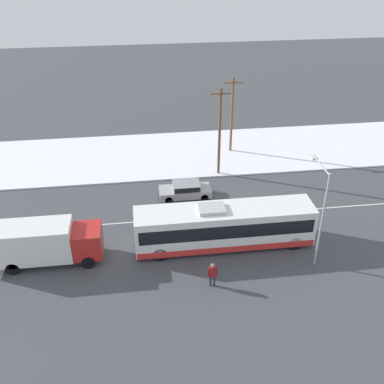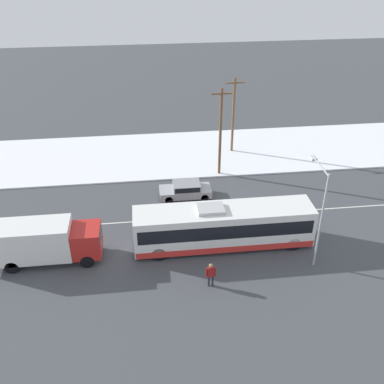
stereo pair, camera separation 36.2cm
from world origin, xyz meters
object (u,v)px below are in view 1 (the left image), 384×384
object	(u,v)px
utility_pole_roadside	(220,131)
streetlamp	(320,203)
city_bus	(224,226)
utility_pole_snowlot	(232,114)
pedestrian_at_stop	(213,272)
box_truck	(42,242)
sedan_car	(186,189)

from	to	relation	value
utility_pole_roadside	streetlamp	bearing A→B (deg)	-72.07
city_bus	utility_pole_roadside	distance (m)	10.85
utility_pole_snowlot	pedestrian_at_stop	bearing A→B (deg)	-104.99
box_truck	streetlamp	world-z (taller)	streetlamp
box_truck	city_bus	bearing A→B (deg)	1.33
sedan_car	streetlamp	size ratio (longest dim) A/B	0.62
pedestrian_at_stop	utility_pole_roadside	bearing A→B (deg)	78.15
box_truck	utility_pole_roadside	xyz separation A→B (m)	(13.73, 10.69, 2.58)
pedestrian_at_stop	box_truck	bearing A→B (deg)	160.59
utility_pole_roadside	utility_pole_snowlot	bearing A→B (deg)	65.71
box_truck	utility_pole_snowlot	bearing A→B (deg)	44.02
sedan_car	pedestrian_at_stop	bearing A→B (deg)	92.04
pedestrian_at_stop	utility_pole_roadside	world-z (taller)	utility_pole_roadside
pedestrian_at_stop	utility_pole_roadside	distance (m)	15.11
sedan_car	streetlamp	bearing A→B (deg)	129.84
box_truck	pedestrian_at_stop	size ratio (longest dim) A/B	4.27
city_bus	utility_pole_snowlot	xyz separation A→B (m)	(3.59, 14.97, 2.36)
sedan_car	utility_pole_roadside	bearing A→B (deg)	-133.21
pedestrian_at_stop	utility_pole_snowlot	distance (m)	19.90
pedestrian_at_stop	streetlamp	xyz separation A→B (m)	(7.12, 1.82, 3.36)
box_truck	utility_pole_snowlot	world-z (taller)	utility_pole_snowlot
city_bus	box_truck	xyz separation A→B (m)	(-12.19, -0.28, 0.06)
sedan_car	box_truck	bearing A→B (deg)	34.38
streetlamp	pedestrian_at_stop	bearing A→B (deg)	-165.68
pedestrian_at_stop	utility_pole_roadside	size ratio (longest dim) A/B	0.22
streetlamp	box_truck	bearing A→B (deg)	173.76
utility_pole_roadside	sedan_car	bearing A→B (deg)	-133.21
pedestrian_at_stop	utility_pole_snowlot	size ratio (longest dim) A/B	0.23
city_bus	streetlamp	size ratio (longest dim) A/B	1.80
utility_pole_snowlot	streetlamp	bearing A→B (deg)	-83.27
streetlamp	utility_pole_snowlot	xyz separation A→B (m)	(-2.03, 17.20, -0.49)
pedestrian_at_stop	streetlamp	world-z (taller)	streetlamp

